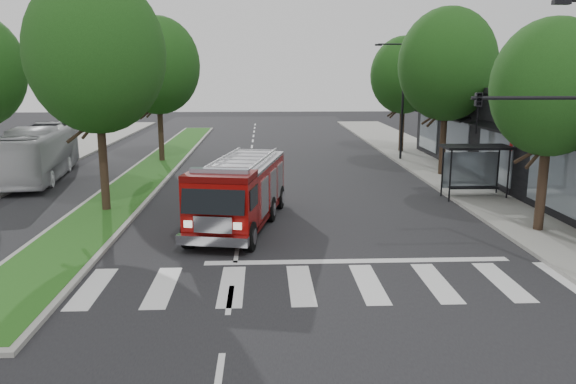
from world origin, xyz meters
name	(u,v)px	position (x,y,z in m)	size (l,w,h in m)	color
ground	(237,253)	(0.00, 0.00, 0.00)	(140.00, 140.00, 0.00)	black
sidewalk_right	(483,189)	(12.50, 10.00, 0.07)	(5.00, 80.00, 0.15)	gray
median	(157,166)	(-6.00, 18.00, 0.08)	(3.00, 50.00, 0.15)	gray
storefront_row	(572,142)	(17.00, 10.00, 2.50)	(8.00, 30.00, 5.00)	black
bus_shelter	(475,157)	(11.20, 8.15, 2.04)	(3.20, 1.60, 2.61)	black
tree_right_near	(551,88)	(11.50, 2.00, 5.51)	(4.40, 4.40, 8.05)	black
tree_right_mid	(447,65)	(11.50, 14.00, 6.49)	(5.60, 5.60, 9.72)	black
tree_right_far	(404,75)	(11.50, 24.00, 5.84)	(5.00, 5.00, 8.73)	black
tree_median_near	(96,54)	(-6.00, 6.00, 6.81)	(5.80, 5.80, 10.16)	black
tree_median_far	(158,66)	(-6.00, 20.00, 6.49)	(5.60, 5.60, 9.72)	black
streetlight_right_far	(401,96)	(10.35, 20.00, 4.48)	(2.11, 0.20, 8.00)	black
fire_engine	(240,193)	(-0.02, 3.57, 1.36)	(3.93, 8.47, 2.83)	#500504
city_bus	(39,153)	(-12.00, 14.31, 1.51)	(2.54, 10.87, 3.03)	#B8B8BC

